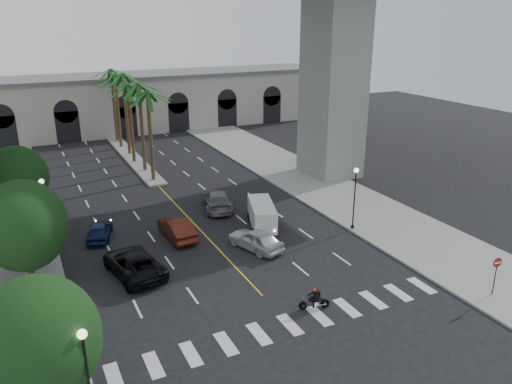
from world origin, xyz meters
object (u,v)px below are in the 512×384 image
car_e (99,230)px  do_not_enter_sign (496,269)px  car_c (134,263)px  traffic_signal_far (72,309)px  lamp_post_left_far (45,206)px  car_d (217,200)px  lamp_post_right (355,193)px  car_b (177,229)px  pedestrian_b (10,332)px  traffic_signal_near (83,353)px  motorcycle_rider (315,299)px  lamp_post_left_near (88,375)px  car_a (256,239)px  cargo_van (262,214)px

car_e → do_not_enter_sign: 28.74m
car_c → do_not_enter_sign: size_ratio=2.22×
traffic_signal_far → lamp_post_left_far: bearing=90.4°
traffic_signal_far → car_d: 21.59m
lamp_post_right → car_e: (-19.14, 7.39, -2.51)m
car_b → pedestrian_b: 15.60m
traffic_signal_near → motorcycle_rider: size_ratio=1.95×
lamp_post_left_near → do_not_enter_sign: (24.40, 0.54, -1.24)m
car_c → car_a: bearing=169.9°
traffic_signal_near → traffic_signal_far: (0.00, 4.00, 0.00)m
lamp_post_left_near → traffic_signal_near: (0.10, 2.50, -0.71)m
car_d → do_not_enter_sign: (9.86, -21.93, 1.13)m
lamp_post_right → motorcycle_rider: bearing=-136.6°
lamp_post_right → car_d: (-8.26, 9.47, -2.37)m
car_b → lamp_post_left_far: bearing=-21.7°
traffic_signal_near → do_not_enter_sign: bearing=-4.6°
traffic_signal_near → pedestrian_b: (-3.05, 5.53, -1.41)m
car_a → cargo_van: size_ratio=0.90×
lamp_post_left_far → cargo_van: size_ratio=1.02×
lamp_post_right → lamp_post_left_far: bearing=160.7°
traffic_signal_near → car_e: 18.33m
traffic_signal_near → traffic_signal_far: size_ratio=1.00×
lamp_post_right → car_d: lamp_post_right is taller
car_e → pedestrian_b: bearing=79.0°
lamp_post_left_far → car_c: (4.75, -7.62, -2.38)m
traffic_signal_far → car_a: (13.88, 6.75, -1.71)m
lamp_post_left_near → cargo_van: lamp_post_left_near is taller
car_d → car_c: bearing=58.0°
traffic_signal_far → car_a: 15.53m
traffic_signal_near → car_b: 17.88m
traffic_signal_near → car_b: bearing=59.2°
car_b → motorcycle_rider: bearing=105.6°
lamp_post_left_near → car_e: size_ratio=1.27×
lamp_post_left_far → car_d: 14.81m
car_d → pedestrian_b: (-17.50, -14.44, 0.25)m
lamp_post_left_near → car_a: size_ratio=1.14×
car_a → car_b: car_b is taller
traffic_signal_near → pedestrian_b: bearing=118.9°
lamp_post_right → traffic_signal_near: bearing=-155.2°
traffic_signal_near → lamp_post_right: bearing=24.8°
car_c → lamp_post_left_near: bearing=61.2°
motorcycle_rider → pedestrian_b: size_ratio=0.98×
car_d → traffic_signal_far: bearing=63.0°
motorcycle_rider → car_c: car_c is taller
car_c → car_d: car_d is taller
do_not_enter_sign → car_a: bearing=136.5°
car_c → pedestrian_b: size_ratio=3.17×
car_e → do_not_enter_sign: bearing=153.4°
car_a → car_c: car_c is taller
car_e → pedestrian_b: (-6.61, -12.37, 0.39)m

